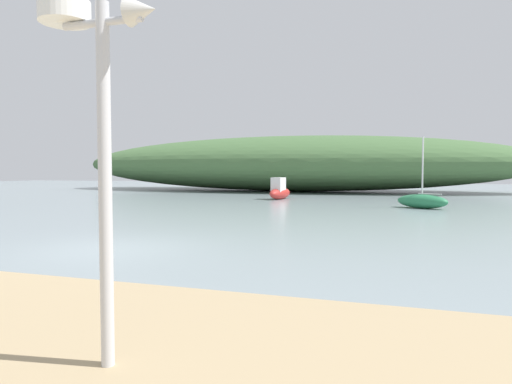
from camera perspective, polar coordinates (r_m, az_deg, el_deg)
ground_plane at (r=11.87m, az=-17.77°, el=-6.92°), size 120.00×120.00×0.00m
distant_hill at (r=42.54m, az=4.39°, el=3.66°), size 43.75×12.85×5.20m
mast_structure at (r=4.46m, az=-21.40°, el=16.35°), size 1.16×0.46×3.53m
sailboat_west_reach at (r=24.51m, az=20.54°, el=-1.08°), size 2.85×2.19×3.71m
motorboat_off_point at (r=30.20m, az=3.04°, el=0.12°), size 1.25×3.10×1.48m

